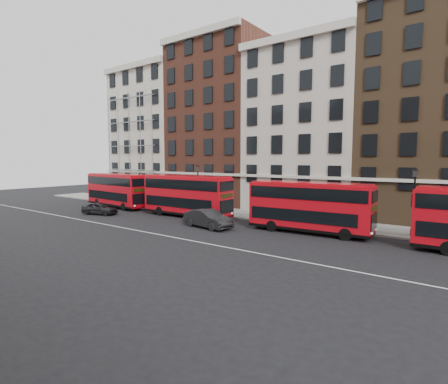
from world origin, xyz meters
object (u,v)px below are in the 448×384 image
Objects in this scene: bus_c at (309,206)px; car_rear at (100,208)px; bus_b at (187,195)px; bus_a at (116,189)px; car_front at (208,219)px.

bus_c is 2.52× the size of car_rear.
bus_b reaches higher than bus_c.
car_front is at bearing -5.83° from bus_a.
bus_b is at bearing -78.86° from car_rear.
car_front is (5.53, -3.22, -1.52)m from bus_b.
bus_b is at bearing 176.46° from bus_c.
bus_a is at bearing 88.36° from car_front.
bus_a reaches higher than car_front.
car_front reaches higher than car_rear.
bus_c is at bearing 4.59° from bus_a.
bus_a is at bearing 179.22° from bus_b.
bus_c reaches higher than car_front.
bus_a is 0.98× the size of bus_b.
car_rear is 14.23m from car_front.
bus_a reaches higher than car_rear.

